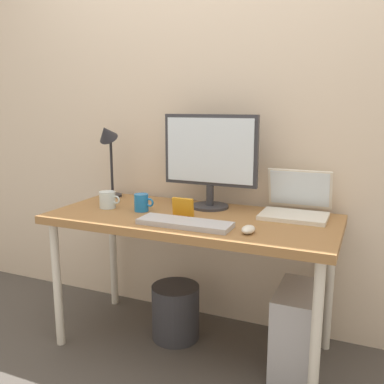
% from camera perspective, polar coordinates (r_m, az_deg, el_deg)
% --- Properties ---
extents(ground_plane, '(6.00, 6.00, 0.00)m').
position_cam_1_polar(ground_plane, '(2.41, 0.00, -19.95)').
color(ground_plane, '#4C4742').
extents(back_wall, '(4.40, 0.04, 2.60)m').
position_cam_1_polar(back_wall, '(2.41, 3.67, 12.51)').
color(back_wall, beige).
rests_on(back_wall, ground_plane).
extents(desk, '(1.43, 0.64, 0.72)m').
position_cam_1_polar(desk, '(2.14, 0.00, -4.85)').
color(desk, olive).
rests_on(desk, ground_plane).
extents(monitor, '(0.51, 0.20, 0.50)m').
position_cam_1_polar(monitor, '(2.24, 2.45, 4.87)').
color(monitor, '#333338').
rests_on(monitor, desk).
extents(laptop, '(0.32, 0.29, 0.22)m').
position_cam_1_polar(laptop, '(2.18, 13.85, -1.61)').
color(laptop, silver).
rests_on(laptop, desk).
extents(desk_lamp, '(0.11, 0.16, 0.45)m').
position_cam_1_polar(desk_lamp, '(2.53, -11.29, 6.31)').
color(desk_lamp, '#232328').
rests_on(desk_lamp, desk).
extents(keyboard, '(0.44, 0.14, 0.02)m').
position_cam_1_polar(keyboard, '(1.94, -0.98, -4.21)').
color(keyboard, '#B2B2B7').
rests_on(keyboard, desk).
extents(mouse, '(0.06, 0.09, 0.03)m').
position_cam_1_polar(mouse, '(1.85, 7.59, -5.02)').
color(mouse, silver).
rests_on(mouse, desk).
extents(coffee_mug, '(0.11, 0.07, 0.09)m').
position_cam_1_polar(coffee_mug, '(2.21, -6.79, -1.42)').
color(coffee_mug, '#1E72BF').
rests_on(coffee_mug, desk).
extents(glass_cup, '(0.12, 0.09, 0.09)m').
position_cam_1_polar(glass_cup, '(2.31, -11.27, -1.03)').
color(glass_cup, silver).
rests_on(glass_cup, desk).
extents(photo_frame, '(0.11, 0.03, 0.09)m').
position_cam_1_polar(photo_frame, '(2.10, -1.22, -2.02)').
color(photo_frame, orange).
rests_on(photo_frame, desk).
extents(computer_tower, '(0.18, 0.36, 0.42)m').
position_cam_1_polar(computer_tower, '(2.17, 13.72, -17.72)').
color(computer_tower, '#B2B2B7').
rests_on(computer_tower, ground_plane).
extents(wastebasket, '(0.26, 0.26, 0.30)m').
position_cam_1_polar(wastebasket, '(2.42, -2.22, -15.80)').
color(wastebasket, '#333338').
rests_on(wastebasket, ground_plane).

